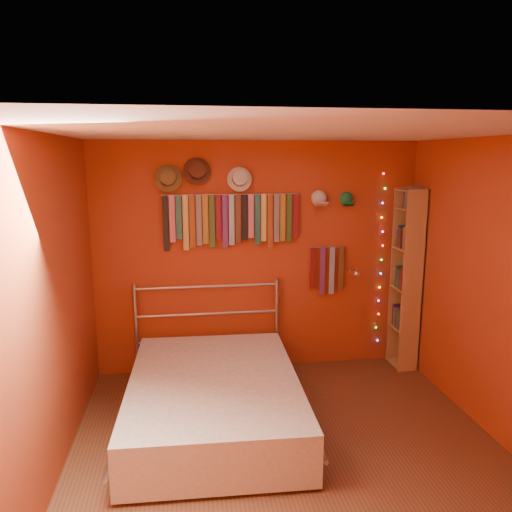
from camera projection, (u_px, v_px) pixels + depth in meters
name	position (u px, v px, depth m)	size (l,w,h in m)	color
ground	(290.00, 455.00, 3.97)	(3.50, 3.50, 0.00)	#58331E
back_wall	(258.00, 258.00, 5.42)	(3.50, 0.02, 2.50)	#9D3519
right_wall	(507.00, 295.00, 3.97)	(0.02, 3.50, 2.50)	#9D3519
left_wall	(47.00, 314.00, 3.48)	(0.02, 3.50, 2.50)	#9D3519
ceiling	(295.00, 132.00, 3.48)	(3.50, 3.50, 0.02)	white
tie_rack	(231.00, 218.00, 5.23)	(1.45, 0.03, 0.59)	#AFAFB4
small_tie_rack	(327.00, 268.00, 5.49)	(0.40, 0.03, 0.54)	#AFAFB4
fedora_olive	(168.00, 178.00, 5.03)	(0.28, 0.15, 0.28)	brown
fedora_brown	(197.00, 171.00, 5.06)	(0.28, 0.15, 0.28)	#4A271A
fedora_white	(240.00, 179.00, 5.14)	(0.26, 0.14, 0.25)	silver
cap_white	(319.00, 198.00, 5.33)	(0.18, 0.22, 0.18)	silver
cap_green	(346.00, 199.00, 5.38)	(0.16, 0.21, 0.16)	#1C7F43
fairy_lights	(381.00, 260.00, 5.59)	(0.06, 0.02, 1.93)	#FF3333
reading_lamp	(355.00, 273.00, 5.38)	(0.07, 0.29, 0.08)	#AFAFB4
bookshelf	(410.00, 278.00, 5.48)	(0.25, 0.34, 2.00)	#AA7B4D
bed	(214.00, 398.00, 4.40)	(1.61, 2.15, 1.03)	#AFAFB4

